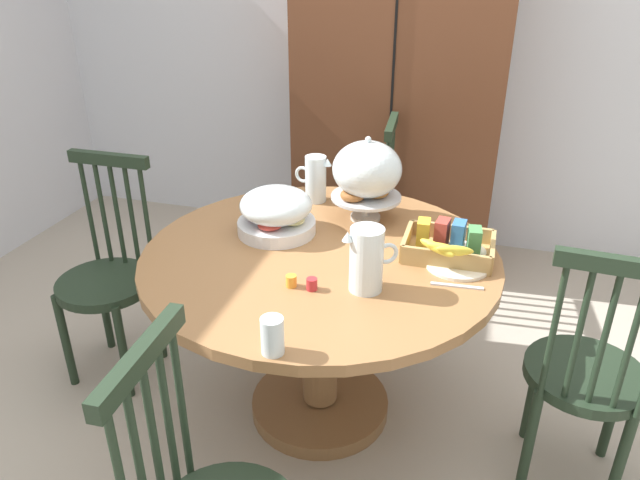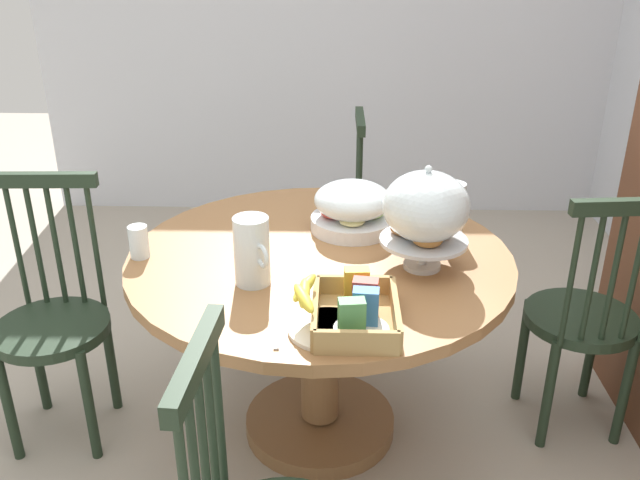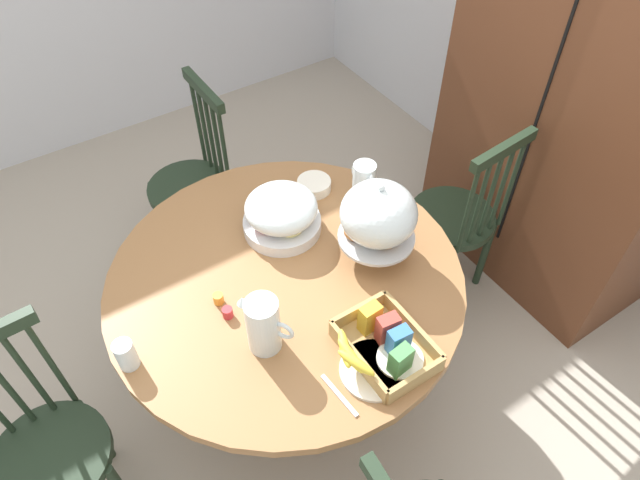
{
  "view_description": "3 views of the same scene",
  "coord_description": "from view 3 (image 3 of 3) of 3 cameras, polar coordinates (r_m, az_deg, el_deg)",
  "views": [
    {
      "loc": [
        0.4,
        -1.79,
        1.75
      ],
      "look_at": [
        -0.14,
        0.04,
        0.79
      ],
      "focal_mm": 33.63,
      "sensor_mm": 36.0,
      "label": 1
    },
    {
      "loc": [
        1.9,
        0.1,
        1.72
      ],
      "look_at": [
        -0.14,
        0.04,
        0.79
      ],
      "focal_mm": 37.85,
      "sensor_mm": 36.0,
      "label": 2
    },
    {
      "loc": [
        1.01,
        -0.56,
        2.33
      ],
      "look_at": [
        -0.14,
        0.19,
        0.84
      ],
      "focal_mm": 31.91,
      "sensor_mm": 36.0,
      "label": 3
    }
  ],
  "objects": [
    {
      "name": "china_plate_large",
      "position": [
        1.83,
        5.45,
        -12.83
      ],
      "size": [
        0.22,
        0.22,
        0.01
      ],
      "primitive_type": "cylinder",
      "color": "white",
      "rests_on": "dining_table"
    },
    {
      "name": "windsor_chair_far_side",
      "position": [
        2.72,
        13.48,
        1.94
      ],
      "size": [
        0.4,
        0.4,
        0.97
      ],
      "color": "#1E2D1E",
      "rests_on": "ground_plane"
    },
    {
      "name": "drinking_glass",
      "position": [
        1.9,
        -18.88,
        -10.83
      ],
      "size": [
        0.06,
        0.06,
        0.11
      ],
      "primitive_type": "cylinder",
      "color": "silver",
      "rests_on": "dining_table"
    },
    {
      "name": "fruit_platter_covered",
      "position": [
        2.15,
        -3.89,
        2.69
      ],
      "size": [
        0.3,
        0.3,
        0.18
      ],
      "color": "silver",
      "rests_on": "dining_table"
    },
    {
      "name": "windsor_chair_near_window",
      "position": [
        2.89,
        -12.59,
        5.3
      ],
      "size": [
        0.4,
        0.4,
        0.97
      ],
      "color": "#1E2D1E",
      "rests_on": "ground_plane"
    },
    {
      "name": "jam_jar_apricot",
      "position": [
        1.99,
        -10.16,
        -5.81
      ],
      "size": [
        0.04,
        0.04,
        0.04
      ],
      "primitive_type": "cylinder",
      "color": "orange",
      "rests_on": "dining_table"
    },
    {
      "name": "china_plate_small",
      "position": [
        1.85,
        8.03,
        -11.7
      ],
      "size": [
        0.15,
        0.15,
        0.01
      ],
      "primitive_type": "cylinder",
      "color": "white",
      "rests_on": "china_plate_large"
    },
    {
      "name": "ground_plane",
      "position": [
        2.6,
        -1.96,
        -16.39
      ],
      "size": [
        10.0,
        10.0,
        0.0
      ],
      "primitive_type": "plane",
      "color": "#A89E8E"
    },
    {
      "name": "pastry_stand_with_dome",
      "position": [
        1.98,
        5.86,
        2.38
      ],
      "size": [
        0.28,
        0.28,
        0.34
      ],
      "color": "silver",
      "rests_on": "dining_table"
    },
    {
      "name": "dinner_fork",
      "position": [
        1.91,
        9.34,
        -10.08
      ],
      "size": [
        0.17,
        0.03,
        0.01
      ],
      "primitive_type": "cube",
      "rotation": [
        0.0,
        0.0,
        6.36
      ],
      "color": "silver",
      "rests_on": "dining_table"
    },
    {
      "name": "wooden_armoire",
      "position": [
        2.7,
        24.95,
        12.87
      ],
      "size": [
        1.18,
        0.6,
        1.96
      ],
      "color": "brown",
      "rests_on": "ground_plane"
    },
    {
      "name": "cereal_bowl",
      "position": [
        2.36,
        -0.6,
        5.53
      ],
      "size": [
        0.14,
        0.14,
        0.04
      ],
      "primitive_type": "cylinder",
      "color": "white",
      "rests_on": "dining_table"
    },
    {
      "name": "orange_juice_pitcher",
      "position": [
        1.81,
        -5.67,
        -8.65
      ],
      "size": [
        0.17,
        0.12,
        0.22
      ],
      "color": "silver",
      "rests_on": "dining_table"
    },
    {
      "name": "table_knife",
      "position": [
        1.89,
        8.68,
        -10.56
      ],
      "size": [
        0.17,
        0.03,
        0.01
      ],
      "primitive_type": "cube",
      "rotation": [
        0.0,
        0.0,
        6.36
      ],
      "color": "silver",
      "rests_on": "dining_table"
    },
    {
      "name": "jam_jar_strawberry",
      "position": [
        1.95,
        -9.25,
        -7.2
      ],
      "size": [
        0.04,
        0.04,
        0.04
      ],
      "primitive_type": "cylinder",
      "color": "#B7282D",
      "rests_on": "dining_table"
    },
    {
      "name": "milk_pitcher",
      "position": [
        2.25,
        4.37,
        5.38
      ],
      "size": [
        0.17,
        0.09,
        0.2
      ],
      "color": "silver",
      "rests_on": "dining_table"
    },
    {
      "name": "soup_spoon",
      "position": [
        1.79,
        1.94,
        -15.29
      ],
      "size": [
        0.17,
        0.03,
        0.01
      ],
      "primitive_type": "cube",
      "rotation": [
        0.0,
        0.0,
        6.36
      ],
      "color": "silver",
      "rests_on": "dining_table"
    },
    {
      "name": "windsor_chair_by_cabinet",
      "position": [
        2.22,
        -25.62,
        -18.66
      ],
      "size": [
        0.4,
        0.4,
        0.97
      ],
      "color": "#1E2D1E",
      "rests_on": "ground_plane"
    },
    {
      "name": "dining_table",
      "position": [
        2.21,
        -3.28,
        -6.77
      ],
      "size": [
        1.29,
        1.29,
        0.74
      ],
      "color": "olive",
      "rests_on": "ground_plane"
    },
    {
      "name": "cereal_basket",
      "position": [
        1.84,
        6.33,
        -10.32
      ],
      "size": [
        0.32,
        0.3,
        0.12
      ],
      "color": "tan",
      "rests_on": "dining_table"
    }
  ]
}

